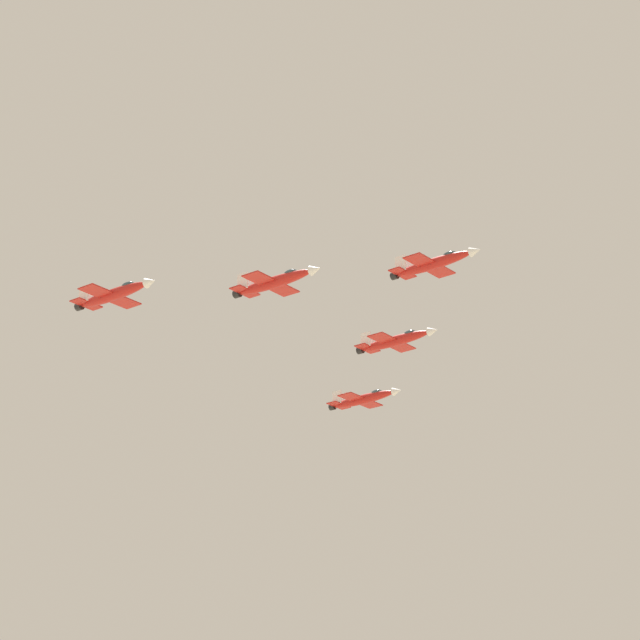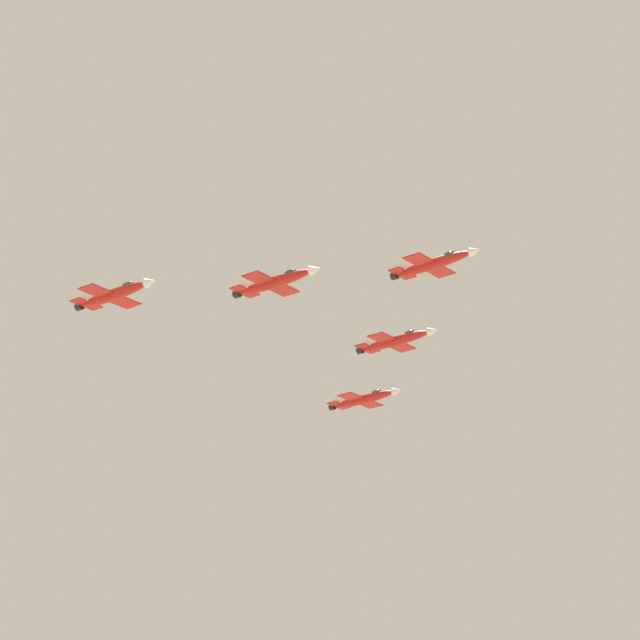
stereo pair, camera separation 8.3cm
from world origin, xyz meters
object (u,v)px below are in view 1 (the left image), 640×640
Objects in this scene: jet_left_outer at (364,399)px; jet_left_wingman at (395,341)px; jet_right_outer at (113,294)px; jet_right_wingman at (275,282)px; jet_lead at (433,263)px.

jet_left_wingman is at bearing -40.04° from jet_left_outer.
jet_right_wingman is at bearing 40.30° from jet_right_outer.
jet_right_wingman is (26.46, 16.22, 0.25)m from jet_left_wingman.
jet_left_outer is at bearing 110.58° from jet_right_wingman.
jet_lead is at bearing -40.56° from jet_left_wingman.
jet_left_wingman reaches higher than jet_left_outer.
jet_right_wingman is at bearing -90.20° from jet_left_wingman.
jet_left_outer is at bearing 139.44° from jet_left_wingman.
jet_lead is 0.98× the size of jet_right_wingman.
jet_right_wingman is at bearing -139.28° from jet_lead.
jet_left_wingman is at bearing 68.52° from jet_right_outer.
jet_right_outer reaches higher than jet_left_outer.
jet_left_wingman is 0.98× the size of jet_right_wingman.
jet_lead reaches higher than jet_right_wingman.
jet_left_wingman is 31.04m from jet_right_wingman.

